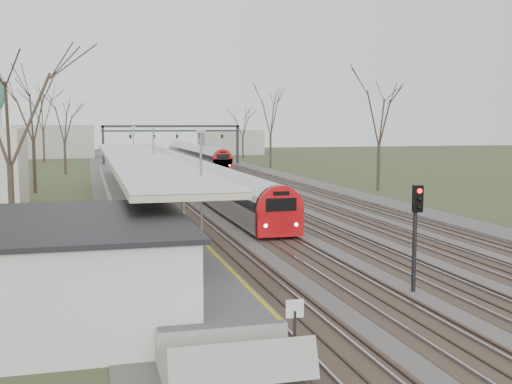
# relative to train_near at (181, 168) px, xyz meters

# --- Properties ---
(track_bed) EXTENTS (24.00, 160.00, 0.22)m
(track_bed) POSITION_rel_train_near_xyz_m (2.76, -1.68, -1.42)
(track_bed) COLOR #474442
(track_bed) RESTS_ON ground
(platform) EXTENTS (3.50, 69.00, 1.00)m
(platform) POSITION_rel_train_near_xyz_m (-6.55, -19.18, -0.98)
(platform) COLOR #9E9B93
(platform) RESTS_ON ground
(canopy) EXTENTS (4.10, 50.00, 3.11)m
(canopy) POSITION_rel_train_near_xyz_m (-6.55, -23.69, 2.45)
(canopy) COLOR slate
(canopy) RESTS_ON platform
(station_building) EXTENTS (6.00, 9.00, 3.20)m
(station_building) POSITION_rel_train_near_xyz_m (-10.00, -48.68, 0.12)
(station_building) COLOR silver
(station_building) RESTS_ON ground
(signal_gantry) EXTENTS (21.00, 0.59, 6.08)m
(signal_gantry) POSITION_rel_train_near_xyz_m (2.79, 28.31, 3.43)
(signal_gantry) COLOR black
(signal_gantry) RESTS_ON ground
(tree_west_near) EXTENTS (5.00, 5.00, 10.30)m
(tree_west_near) POSITION_rel_train_near_xyz_m (-13.50, -36.68, 5.81)
(tree_west_near) COLOR #2D231C
(tree_west_near) RESTS_ON ground
(tree_west_far) EXTENTS (5.50, 5.50, 11.33)m
(tree_west_far) POSITION_rel_train_near_xyz_m (-14.50, -8.68, 6.54)
(tree_west_far) COLOR #2D231C
(tree_west_far) RESTS_ON ground
(tree_east_far) EXTENTS (5.00, 5.00, 10.30)m
(tree_east_far) POSITION_rel_train_near_xyz_m (16.50, -14.68, 5.81)
(tree_east_far) COLOR #2D231C
(tree_east_far) RESTS_ON ground
(train_near) EXTENTS (2.62, 75.21, 3.05)m
(train_near) POSITION_rel_train_near_xyz_m (0.00, 0.00, 0.00)
(train_near) COLOR #AAACB4
(train_near) RESTS_ON ground
(train_far) EXTENTS (2.62, 45.21, 3.05)m
(train_far) POSITION_rel_train_near_xyz_m (7.00, 33.25, 0.00)
(train_far) COLOR #AAACB4
(train_far) RESTS_ON ground
(passenger) EXTENTS (0.53, 0.67, 1.60)m
(passenger) POSITION_rel_train_near_xyz_m (-6.80, -42.26, 0.32)
(passenger) COLOR #2E2950
(passenger) RESTS_ON platform
(signal_post) EXTENTS (0.35, 0.45, 4.10)m
(signal_post) POSITION_rel_train_near_xyz_m (1.75, -48.61, 1.25)
(signal_post) COLOR black
(signal_post) RESTS_ON ground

